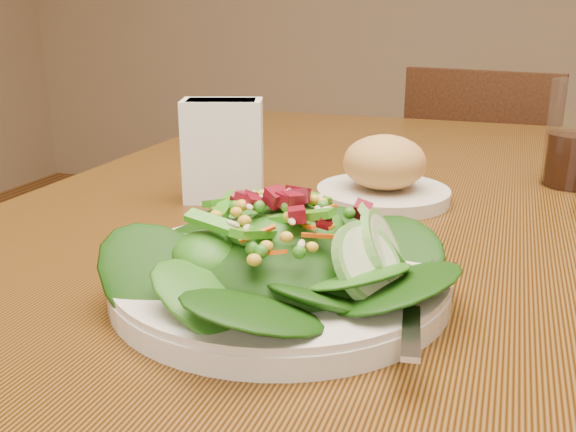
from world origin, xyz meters
name	(u,v)px	position (x,y,z in m)	size (l,w,h in m)	color
dining_table	(376,298)	(0.00, 0.00, 0.65)	(0.90, 1.40, 0.75)	brown
chair_far	(481,218)	(0.08, 1.01, 0.44)	(0.46, 0.46, 0.84)	#452214
salad_plate	(291,259)	(-0.03, -0.22, 0.78)	(0.28, 0.28, 0.08)	silver
bread_plate	(384,175)	(-0.01, 0.07, 0.78)	(0.16, 0.16, 0.08)	silver
napkin_holder	(223,148)	(-0.20, 0.01, 0.82)	(0.11, 0.08, 0.12)	white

